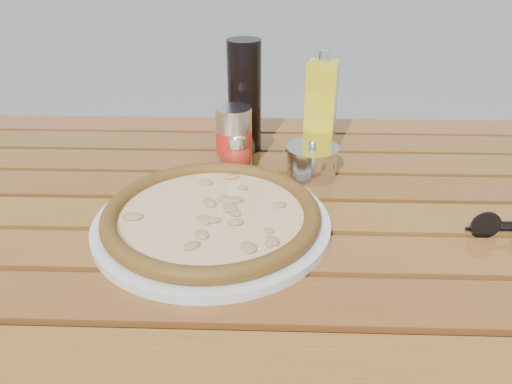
{
  "coord_description": "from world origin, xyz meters",
  "views": [
    {
      "loc": [
        0.02,
        -0.68,
        1.16
      ],
      "look_at": [
        0.0,
        0.02,
        0.78
      ],
      "focal_mm": 35.0,
      "sensor_mm": 36.0,
      "label": 1
    }
  ],
  "objects_px": {
    "oregano_shaker": "(241,144)",
    "pizza": "(212,214)",
    "table": "(256,253)",
    "pepper_shaker": "(237,154)",
    "parmesan_tin": "(312,161)",
    "soda_can": "(234,139)",
    "olive_oil_cruet": "(321,111)",
    "sunglasses": "(507,226)",
    "dark_bottle": "(244,97)",
    "plate": "(212,223)"
  },
  "relations": [
    {
      "from": "pizza",
      "to": "soda_can",
      "type": "bearing_deg",
      "value": 84.72
    },
    {
      "from": "parmesan_tin",
      "to": "sunglasses",
      "type": "xyz_separation_m",
      "value": [
        0.28,
        -0.19,
        -0.01
      ]
    },
    {
      "from": "pizza",
      "to": "soda_can",
      "type": "distance_m",
      "value": 0.21
    },
    {
      "from": "plate",
      "to": "olive_oil_cruet",
      "type": "distance_m",
      "value": 0.33
    },
    {
      "from": "oregano_shaker",
      "to": "dark_bottle",
      "type": "bearing_deg",
      "value": 86.37
    },
    {
      "from": "plate",
      "to": "parmesan_tin",
      "type": "relative_size",
      "value": 3.03
    },
    {
      "from": "plate",
      "to": "soda_can",
      "type": "distance_m",
      "value": 0.22
    },
    {
      "from": "oregano_shaker",
      "to": "parmesan_tin",
      "type": "xyz_separation_m",
      "value": [
        0.13,
        -0.06,
        -0.01
      ]
    },
    {
      "from": "parmesan_tin",
      "to": "oregano_shaker",
      "type": "bearing_deg",
      "value": 156.21
    },
    {
      "from": "table",
      "to": "plate",
      "type": "relative_size",
      "value": 3.89
    },
    {
      "from": "table",
      "to": "plate",
      "type": "height_order",
      "value": "plate"
    },
    {
      "from": "sunglasses",
      "to": "olive_oil_cruet",
      "type": "bearing_deg",
      "value": 132.6
    },
    {
      "from": "table",
      "to": "dark_bottle",
      "type": "relative_size",
      "value": 6.36
    },
    {
      "from": "plate",
      "to": "pizza",
      "type": "distance_m",
      "value": 0.02
    },
    {
      "from": "pizza",
      "to": "oregano_shaker",
      "type": "xyz_separation_m",
      "value": [
        0.03,
        0.24,
        0.02
      ]
    },
    {
      "from": "table",
      "to": "sunglasses",
      "type": "relative_size",
      "value": 12.73
    },
    {
      "from": "table",
      "to": "oregano_shaker",
      "type": "bearing_deg",
      "value": 100.05
    },
    {
      "from": "dark_bottle",
      "to": "olive_oil_cruet",
      "type": "height_order",
      "value": "dark_bottle"
    },
    {
      "from": "pizza",
      "to": "parmesan_tin",
      "type": "bearing_deg",
      "value": 47.86
    },
    {
      "from": "dark_bottle",
      "to": "soda_can",
      "type": "distance_m",
      "value": 0.11
    },
    {
      "from": "table",
      "to": "soda_can",
      "type": "xyz_separation_m",
      "value": [
        -0.05,
        0.17,
        0.13
      ]
    },
    {
      "from": "oregano_shaker",
      "to": "pizza",
      "type": "bearing_deg",
      "value": -97.19
    },
    {
      "from": "sunglasses",
      "to": "pepper_shaker",
      "type": "bearing_deg",
      "value": 153.19
    },
    {
      "from": "pepper_shaker",
      "to": "parmesan_tin",
      "type": "distance_m",
      "value": 0.14
    },
    {
      "from": "table",
      "to": "pizza",
      "type": "xyz_separation_m",
      "value": [
        -0.07,
        -0.04,
        0.1
      ]
    },
    {
      "from": "dark_bottle",
      "to": "sunglasses",
      "type": "relative_size",
      "value": 2.0
    },
    {
      "from": "soda_can",
      "to": "olive_oil_cruet",
      "type": "height_order",
      "value": "olive_oil_cruet"
    },
    {
      "from": "olive_oil_cruet",
      "to": "sunglasses",
      "type": "xyz_separation_m",
      "value": [
        0.26,
        -0.27,
        -0.08
      ]
    },
    {
      "from": "pizza",
      "to": "oregano_shaker",
      "type": "distance_m",
      "value": 0.24
    },
    {
      "from": "olive_oil_cruet",
      "to": "sunglasses",
      "type": "relative_size",
      "value": 1.91
    },
    {
      "from": "pizza",
      "to": "olive_oil_cruet",
      "type": "distance_m",
      "value": 0.33
    },
    {
      "from": "plate",
      "to": "olive_oil_cruet",
      "type": "bearing_deg",
      "value": 55.36
    },
    {
      "from": "table",
      "to": "pepper_shaker",
      "type": "bearing_deg",
      "value": 104.61
    },
    {
      "from": "oregano_shaker",
      "to": "sunglasses",
      "type": "distance_m",
      "value": 0.48
    },
    {
      "from": "plate",
      "to": "pepper_shaker",
      "type": "bearing_deg",
      "value": 82.41
    },
    {
      "from": "plate",
      "to": "soda_can",
      "type": "height_order",
      "value": "soda_can"
    },
    {
      "from": "pepper_shaker",
      "to": "soda_can",
      "type": "xyz_separation_m",
      "value": [
        -0.01,
        0.02,
        0.02
      ]
    },
    {
      "from": "table",
      "to": "pepper_shaker",
      "type": "height_order",
      "value": "pepper_shaker"
    },
    {
      "from": "dark_bottle",
      "to": "plate",
      "type": "bearing_deg",
      "value": -96.4
    },
    {
      "from": "soda_can",
      "to": "olive_oil_cruet",
      "type": "bearing_deg",
      "value": 17.87
    },
    {
      "from": "plate",
      "to": "oregano_shaker",
      "type": "height_order",
      "value": "oregano_shaker"
    },
    {
      "from": "plate",
      "to": "dark_bottle",
      "type": "relative_size",
      "value": 1.64
    },
    {
      "from": "pizza",
      "to": "olive_oil_cruet",
      "type": "height_order",
      "value": "olive_oil_cruet"
    },
    {
      "from": "dark_bottle",
      "to": "parmesan_tin",
      "type": "relative_size",
      "value": 1.85
    },
    {
      "from": "pizza",
      "to": "pepper_shaker",
      "type": "bearing_deg",
      "value": 82.41
    },
    {
      "from": "pepper_shaker",
      "to": "dark_bottle",
      "type": "distance_m",
      "value": 0.14
    },
    {
      "from": "plate",
      "to": "sunglasses",
      "type": "distance_m",
      "value": 0.44
    },
    {
      "from": "parmesan_tin",
      "to": "sunglasses",
      "type": "relative_size",
      "value": 1.08
    },
    {
      "from": "pizza",
      "to": "pepper_shaker",
      "type": "relative_size",
      "value": 4.34
    },
    {
      "from": "plate",
      "to": "oregano_shaker",
      "type": "xyz_separation_m",
      "value": [
        0.03,
        0.24,
        0.03
      ]
    }
  ]
}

